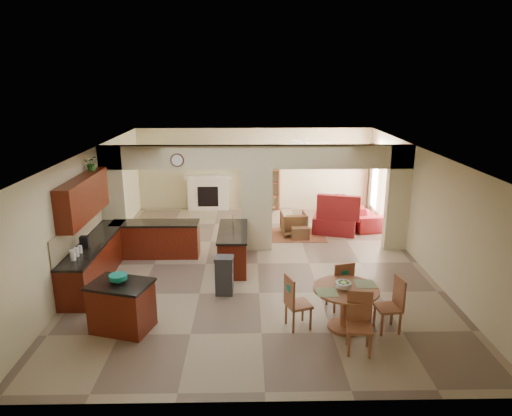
{
  "coord_description": "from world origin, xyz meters",
  "views": [
    {
      "loc": [
        -0.24,
        -10.48,
        4.46
      ],
      "look_at": [
        -0.03,
        0.3,
        1.35
      ],
      "focal_mm": 32.0,
      "sensor_mm": 36.0,
      "label": 1
    }
  ],
  "objects_px": {
    "kitchen_island": "(122,306)",
    "sofa": "(359,211)",
    "armchair": "(294,223)",
    "dining_table": "(345,302)"
  },
  "relations": [
    {
      "from": "kitchen_island",
      "to": "sofa",
      "type": "distance_m",
      "value": 8.6
    },
    {
      "from": "kitchen_island",
      "to": "armchair",
      "type": "relative_size",
      "value": 1.66
    },
    {
      "from": "kitchen_island",
      "to": "sofa",
      "type": "xyz_separation_m",
      "value": [
        5.83,
        6.32,
        -0.1
      ]
    },
    {
      "from": "dining_table",
      "to": "armchair",
      "type": "xyz_separation_m",
      "value": [
        -0.42,
        5.25,
        -0.19
      ]
    },
    {
      "from": "kitchen_island",
      "to": "armchair",
      "type": "xyz_separation_m",
      "value": [
        3.63,
        5.19,
        -0.13
      ]
    },
    {
      "from": "dining_table",
      "to": "armchair",
      "type": "bearing_deg",
      "value": 94.57
    },
    {
      "from": "sofa",
      "to": "armchair",
      "type": "relative_size",
      "value": 3.33
    },
    {
      "from": "dining_table",
      "to": "sofa",
      "type": "relative_size",
      "value": 0.48
    },
    {
      "from": "dining_table",
      "to": "armchair",
      "type": "distance_m",
      "value": 5.27
    },
    {
      "from": "kitchen_island",
      "to": "sofa",
      "type": "relative_size",
      "value": 0.5
    }
  ]
}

